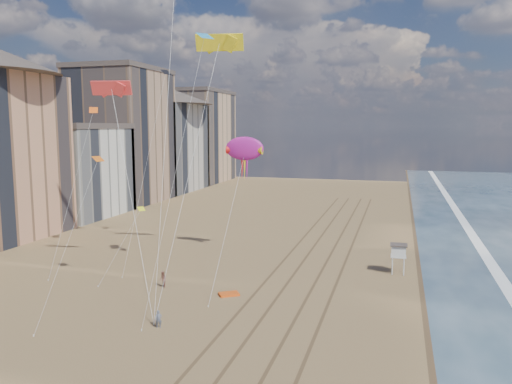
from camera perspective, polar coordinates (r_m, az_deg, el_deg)
wet_sand at (r=67.02m, az=21.64°, el=-7.23°), size 260.00×260.00×0.00m
foam at (r=67.58m, az=25.21°, el=-7.30°), size 260.00×260.00×0.00m
tracks at (r=57.83m, az=5.97°, el=-9.04°), size 7.68×120.00×0.01m
buildings at (r=107.19m, az=-16.67°, el=5.67°), size 34.72×131.35×29.00m
lifeguard_stand at (r=58.35m, az=15.98°, el=-6.51°), size 1.87×1.87×3.38m
grounded_kite at (r=50.02m, az=-3.12°, el=-11.56°), size 2.26×2.08×0.22m
show_kite at (r=62.32m, az=-1.33°, el=4.95°), size 4.70×9.74×22.44m
kite_flyer_a at (r=43.01m, az=-11.07°, el=-14.07°), size 0.64×0.57×1.47m
kite_flyer_b at (r=52.87m, az=-10.61°, el=-9.79°), size 1.03×1.03×1.68m
small_kites at (r=56.96m, az=-12.14°, el=10.05°), size 19.04×16.86×19.38m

